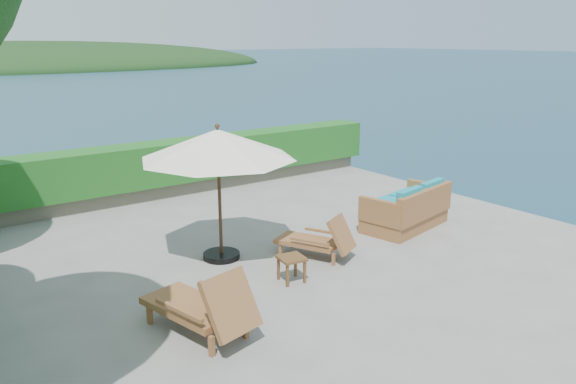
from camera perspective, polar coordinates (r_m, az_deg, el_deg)
ground at (r=9.86m, az=1.35°, el=-7.44°), size 12.00×12.00×0.00m
foundation at (r=10.56m, az=1.30°, el=-15.23°), size 12.00×12.00×3.00m
offshore_island at (r=150.49m, az=-24.99°, el=11.36°), size 126.00×57.60×12.60m
planter_wall_far at (r=14.42m, az=-12.33°, el=0.36°), size 12.00×0.60×0.36m
hedge_far at (r=14.26m, az=-12.48°, el=2.96°), size 12.40×0.90×1.00m
patio_umbrella at (r=9.65m, az=-7.14°, el=4.70°), size 2.79×2.79×2.43m
lounge_left at (r=7.62m, az=-8.60°, el=-11.39°), size 1.07×1.82×0.99m
lounge_right at (r=10.10m, az=3.15°, el=-4.84°), size 1.14×1.51×0.81m
side_table at (r=9.10m, az=0.36°, el=-7.04°), size 0.46×0.46×0.43m
wicker_loveseat at (r=11.88m, az=12.07°, el=-1.84°), size 2.14×1.39×0.97m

